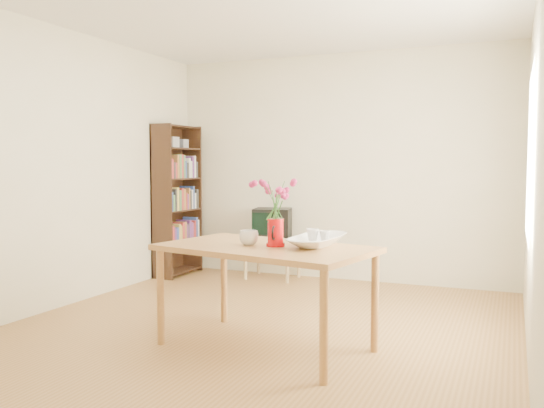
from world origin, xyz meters
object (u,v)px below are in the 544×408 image
at_px(pitcher, 276,234).
at_px(bowl, 318,216).
at_px(mug, 249,238).
at_px(television, 273,223).
at_px(table, 265,256).

distance_m(pitcher, bowl, 0.33).
distance_m(pitcher, mug, 0.20).
distance_m(bowl, television, 2.59).
relative_size(pitcher, mug, 1.53).
bearing_deg(bowl, table, -155.52).
height_order(pitcher, television, pitcher).
bearing_deg(television, mug, -85.11).
bearing_deg(pitcher, television, 101.27).
distance_m(table, television, 2.57).
xyz_separation_m(table, pitcher, (0.08, 0.01, 0.17)).
xyz_separation_m(mug, television, (-0.82, 2.40, -0.16)).
xyz_separation_m(pitcher, bowl, (0.27, 0.15, 0.12)).
relative_size(bowl, television, 0.92).
height_order(table, television, television).
bearing_deg(television, bowl, -73.93).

